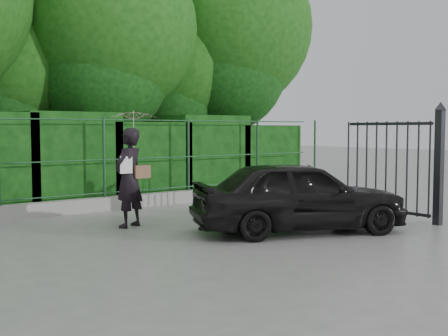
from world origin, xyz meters
TOP-DOWN VIEW (x-y plane):
  - ground at (0.00, 0.00)m, footprint 80.00×80.00m
  - kerb at (0.00, 4.50)m, footprint 14.00×0.25m
  - fence at (0.22, 4.50)m, footprint 14.13×0.06m
  - hedge at (-0.05, 5.50)m, footprint 14.20×1.20m
  - trees at (1.14, 7.74)m, footprint 17.10×6.15m
  - gate at (4.60, -0.72)m, footprint 0.22×2.33m
  - woman at (-0.13, 2.25)m, footprint 0.97×0.87m
  - car at (1.96, -0.07)m, footprint 4.12×2.93m

SIDE VIEW (x-z plane):
  - ground at x=0.00m, z-range 0.00..0.00m
  - kerb at x=0.00m, z-range 0.00..0.30m
  - car at x=1.96m, z-range 0.00..1.30m
  - hedge at x=-0.05m, z-range -0.06..2.18m
  - gate at x=4.60m, z-range 0.01..2.37m
  - fence at x=0.22m, z-range 0.30..2.10m
  - woman at x=-0.13m, z-range 0.27..2.47m
  - trees at x=1.14m, z-range 0.58..8.66m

